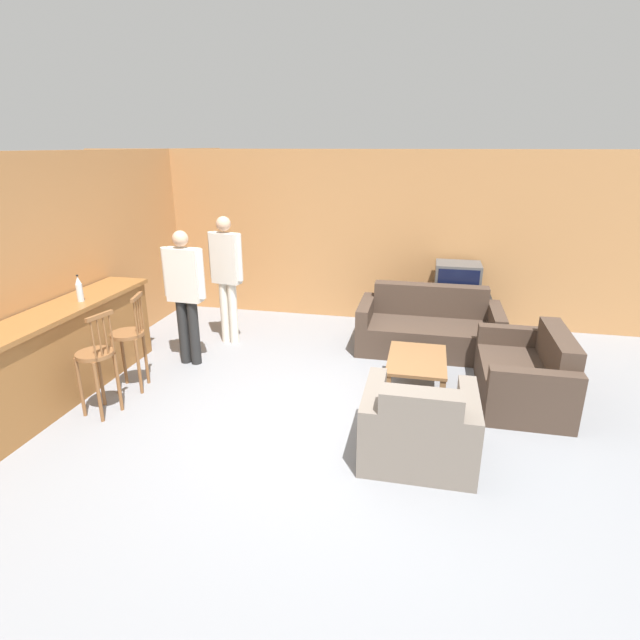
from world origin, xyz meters
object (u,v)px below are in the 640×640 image
loveseat_right (526,375)px  bottle (79,289)px  tv_unit (454,314)px  person_by_window (226,272)px  tv (457,279)px  coffee_table (417,363)px  person_by_counter (185,290)px  couch_far (428,329)px  bar_chair_near (97,362)px  bar_chair_mid (130,341)px  armchair_near (419,429)px

loveseat_right → bottle: bottle is taller
tv_unit → person_by_window: 3.38m
tv → person_by_window: person_by_window is taller
coffee_table → person_by_counter: bearing=175.5°
person_by_window → tv: bearing=19.4°
couch_far → person_by_window: person_by_window is taller
tv → bottle: 4.98m
bar_chair_near → person_by_counter: bearing=77.4°
couch_far → person_by_window: bearing=-173.1°
coffee_table → person_by_window: 2.89m
bar_chair_mid → person_by_counter: (0.31, 0.80, 0.39)m
armchair_near → bottle: (-3.77, 0.71, 0.85)m
coffee_table → tv: tv is taller
armchair_near → coffee_table: 1.28m
bar_chair_near → person_by_window: 2.28m
armchair_near → coffee_table: (-0.06, 1.27, 0.06)m
couch_far → coffee_table: (-0.12, -1.34, 0.07)m
tv → tv_unit: bearing=90.0°
tv_unit → person_by_counter: 3.89m
tv_unit → loveseat_right: bearing=-71.0°
bar_chair_near → tv_unit: bearing=41.8°
couch_far → tv_unit: bearing=64.2°
armchair_near → loveseat_right: size_ratio=0.70×
bottle → person_by_counter: (0.86, 0.78, -0.18)m
person_by_window → person_by_counter: size_ratio=1.04×
couch_far → bottle: 4.36m
couch_far → person_by_counter: bearing=-159.4°
couch_far → armchair_near: (-0.06, -2.61, 0.00)m
bottle → bar_chair_mid: bearing=-2.0°
person_by_counter → coffee_table: bearing=-4.5°
bottle → couch_far: bearing=26.4°
coffee_table → bottle: size_ratio=3.07×
couch_far → bottle: (-3.83, -1.90, 0.86)m
tv_unit → tv: size_ratio=1.59×
bottle → person_by_window: bearing=55.3°
bar_chair_near → person_by_window: size_ratio=0.63×
bar_chair_near → couch_far: 4.13m
bar_chair_mid → armchair_near: 3.31m
couch_far → armchair_near: 2.61m
bar_chair_mid → bar_chair_near: bearing=-90.0°
tv → person_by_counter: (-3.34, -1.88, 0.16)m
armchair_near → bottle: 3.93m
tv_unit → bottle: 5.04m
bar_chair_near → armchair_near: size_ratio=1.13×
couch_far → bottle: bearing=-153.6°
bar_chair_near → coffee_table: size_ratio=1.20×
coffee_table → person_by_window: person_by_window is taller
bar_chair_mid → person_by_window: size_ratio=0.63×
person_by_window → bottle: bearing=-124.7°
bar_chair_near → bottle: bottle is taller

